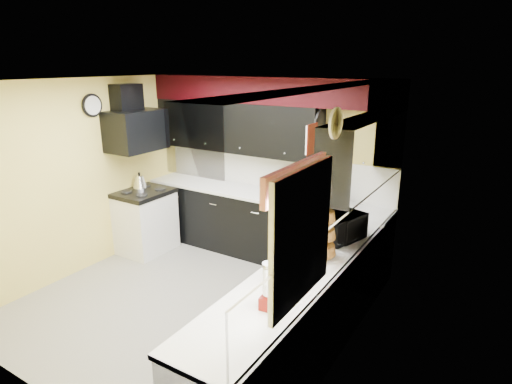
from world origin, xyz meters
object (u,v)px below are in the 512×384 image
at_px(microwave, 341,227).
at_px(knife_block, 336,196).
at_px(toaster_oven, 280,188).
at_px(kettle, 140,181).
at_px(utensil_crock, 309,196).

xyz_separation_m(microwave, knife_block, (-0.44, 0.99, -0.01)).
relative_size(toaster_oven, knife_block, 1.67).
xyz_separation_m(microwave, kettle, (-3.21, 0.31, -0.06)).
bearing_deg(knife_block, kettle, -177.50).
distance_m(microwave, kettle, 3.22).
xyz_separation_m(toaster_oven, knife_block, (0.80, 0.02, 0.00)).
xyz_separation_m(utensil_crock, kettle, (-2.42, -0.62, -0.01)).
bearing_deg(utensil_crock, knife_block, 9.39).
distance_m(utensil_crock, knife_block, 0.36).
xyz_separation_m(knife_block, kettle, (-2.77, -0.68, -0.05)).
xyz_separation_m(toaster_oven, microwave, (1.24, -0.97, 0.02)).
height_order(microwave, knife_block, microwave).
distance_m(toaster_oven, microwave, 1.57).
relative_size(utensil_crock, kettle, 0.84).
bearing_deg(knife_block, toaster_oven, 170.29).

